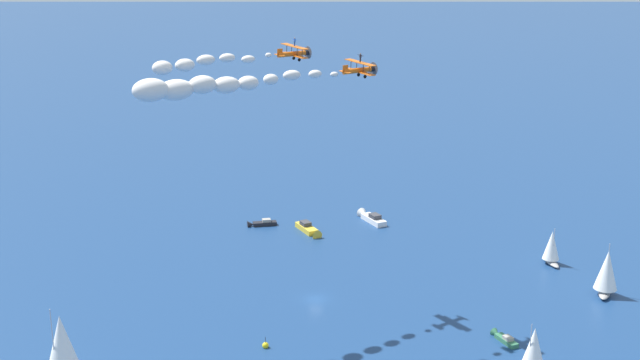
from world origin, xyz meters
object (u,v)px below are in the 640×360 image
at_px(motorboat_mid_cluster, 371,218).
at_px(biplane_wingman, 360,69).
at_px(sailboat_outer_ring_a, 62,353).
at_px(marker_buoy, 265,345).
at_px(biplane_lead, 294,53).
at_px(motorboat_far_port, 309,230).
at_px(sailboat_near_centre, 552,247).
at_px(motorboat_outer_ring_b, 261,223).
at_px(wingwalker_lead, 295,41).
at_px(motorboat_far_stbd, 503,338).
at_px(sailboat_outer_ring_c, 534,349).
at_px(wingwalker_wingman, 360,57).
at_px(sailboat_trailing, 607,272).

bearing_deg(motorboat_mid_cluster, biplane_wingman, 17.25).
distance_m(sailboat_outer_ring_a, marker_buoy, 32.87).
relative_size(motorboat_mid_cluster, biplane_lead, 1.36).
distance_m(motorboat_far_port, marker_buoy, 56.66).
xyz_separation_m(sailboat_near_centre, motorboat_outer_ring_b, (3.56, -67.64, -3.18)).
height_order(marker_buoy, wingwalker_lead, wingwalker_lead).
bearing_deg(motorboat_mid_cluster, motorboat_far_stbd, 40.70).
bearing_deg(sailboat_outer_ring_c, wingwalker_lead, -106.37).
distance_m(motorboat_outer_ring_b, biplane_lead, 58.93).
distance_m(sailboat_near_centre, motorboat_outer_ring_b, 67.81).
bearing_deg(sailboat_outer_ring_a, wingwalker_lead, 162.35).
height_order(sailboat_near_centre, wingwalker_lead, wingwalker_lead).
bearing_deg(marker_buoy, motorboat_outer_ring_b, -151.30).
relative_size(motorboat_outer_ring_b, marker_buoy, 3.24).
bearing_deg(wingwalker_lead, motorboat_far_port, -159.84).
relative_size(motorboat_outer_ring_b, biplane_wingman, 0.98).
distance_m(sailboat_near_centre, motorboat_far_stbd, 38.97).
bearing_deg(sailboat_near_centre, biplane_lead, -53.52).
bearing_deg(biplane_lead, sailboat_outer_ring_c, 73.61).
xyz_separation_m(marker_buoy, wingwalker_wingman, (-21.10, 8.24, 46.19)).
height_order(motorboat_outer_ring_b, wingwalker_wingman, wingwalker_wingman).
xyz_separation_m(motorboat_mid_cluster, biplane_wingman, (46.82, 14.54, 43.63)).
height_order(motorboat_mid_cluster, marker_buoy, motorboat_mid_cluster).
distance_m(sailboat_trailing, marker_buoy, 67.71).
height_order(motorboat_mid_cluster, sailboat_outer_ring_a, sailboat_outer_ring_a).
bearing_deg(wingwalker_lead, sailboat_trailing, 110.21).
distance_m(biplane_wingman, wingwalker_wingman, 2.15).
bearing_deg(marker_buoy, sailboat_near_centre, 146.36).
relative_size(marker_buoy, biplane_lead, 0.30).
bearing_deg(sailboat_trailing, marker_buoy, -47.91).
bearing_deg(motorboat_outer_ring_b, biplane_lead, 38.83).
bearing_deg(sailboat_near_centre, marker_buoy, -33.64).
height_order(motorboat_far_port, biplane_wingman, biplane_wingman).
bearing_deg(sailboat_outer_ring_c, biplane_lead, -106.39).
distance_m(sailboat_trailing, sailboat_outer_ring_c, 35.69).
relative_size(sailboat_outer_ring_c, marker_buoy, 3.92).
bearing_deg(sailboat_near_centre, sailboat_outer_ring_c, 4.89).
relative_size(motorboat_mid_cluster, sailboat_outer_ring_c, 1.15).
bearing_deg(motorboat_mid_cluster, sailboat_outer_ring_c, 40.23).
distance_m(sailboat_trailing, wingwalker_wingman, 64.01).
bearing_deg(sailboat_outer_ring_c, motorboat_mid_cluster, -139.77).
distance_m(motorboat_far_stbd, motorboat_mid_cluster, 65.11).
bearing_deg(biplane_lead, sailboat_near_centre, 126.48).
height_order(motorboat_outer_ring_b, sailboat_outer_ring_c, sailboat_outer_ring_c).
relative_size(sailboat_outer_ring_a, wingwalker_lead, 9.06).
distance_m(biplane_lead, wingwalker_lead, 2.15).
height_order(sailboat_outer_ring_c, biplane_lead, biplane_lead).
bearing_deg(motorboat_far_stbd, sailboat_trailing, 152.15).
xyz_separation_m(motorboat_far_port, marker_buoy, (54.13, 16.74, -0.36)).
bearing_deg(wingwalker_wingman, motorboat_far_stbd, 84.89).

